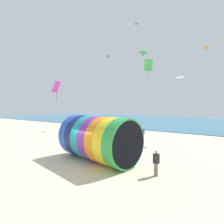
# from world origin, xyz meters

# --- Properties ---
(ground_plane) EXTENTS (120.00, 120.00, 0.00)m
(ground_plane) POSITION_xyz_m (0.00, 0.00, 0.00)
(ground_plane) COLOR beige
(sea) EXTENTS (120.00, 40.00, 0.10)m
(sea) POSITION_xyz_m (0.00, 38.03, 0.05)
(sea) COLOR teal
(sea) RESTS_ON ground
(giant_inflatable_tube) EXTENTS (6.84, 4.67, 3.49)m
(giant_inflatable_tube) POSITION_xyz_m (0.39, 0.74, 1.74)
(giant_inflatable_tube) COLOR blue
(giant_inflatable_tube) RESTS_ON ground
(kite_handler) EXTENTS (0.42, 0.40, 1.60)m
(kite_handler) POSITION_xyz_m (5.22, 0.25, 0.81)
(kite_handler) COLOR #726651
(kite_handler) RESTS_ON ground
(kite_orange_parafoil) EXTENTS (0.94, 0.87, 0.49)m
(kite_orange_parafoil) POSITION_xyz_m (6.45, 15.80, 11.83)
(kite_orange_parafoil) COLOR orange
(kite_purple_parafoil) EXTENTS (0.65, 0.25, 0.32)m
(kite_purple_parafoil) POSITION_xyz_m (-3.48, 15.83, 17.35)
(kite_purple_parafoil) COLOR purple
(kite_white_parafoil) EXTENTS (0.81, 0.54, 0.41)m
(kite_white_parafoil) POSITION_xyz_m (5.22, 6.28, 6.84)
(kite_white_parafoil) COLOR white
(kite_green_parafoil) EXTENTS (1.28, 1.08, 0.65)m
(kite_green_parafoil) POSITION_xyz_m (-0.38, 11.39, 11.20)
(kite_green_parafoil) COLOR green
(kite_magenta_parafoil) EXTENTS (1.34, 1.33, 0.71)m
(kite_magenta_parafoil) POSITION_xyz_m (-10.43, 17.96, 13.80)
(kite_magenta_parafoil) COLOR #D1339E
(kite_magenta_diamond) EXTENTS (0.77, 1.00, 2.13)m
(kite_magenta_diamond) POSITION_xyz_m (-6.67, 2.51, 6.32)
(kite_magenta_diamond) COLOR #D1339E
(kite_green_diamond) EXTENTS (1.07, 0.94, 2.18)m
(kite_green_diamond) POSITION_xyz_m (1.40, 8.66, 8.82)
(kite_green_diamond) COLOR green
(bystander_near_water) EXTENTS (0.42, 0.38, 1.65)m
(bystander_near_water) POSITION_xyz_m (0.21, 10.08, 0.84)
(bystander_near_water) COLOR #726651
(bystander_near_water) RESTS_ON ground
(bystander_mid_beach) EXTENTS (0.39, 0.42, 1.53)m
(bystander_mid_beach) POSITION_xyz_m (-10.87, 10.18, 0.77)
(bystander_mid_beach) COLOR black
(bystander_mid_beach) RESTS_ON ground
(bystander_far_left) EXTENTS (0.27, 0.39, 1.64)m
(bystander_far_left) POSITION_xyz_m (-4.86, 10.79, 0.83)
(bystander_far_left) COLOR #726651
(bystander_far_left) RESTS_ON ground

